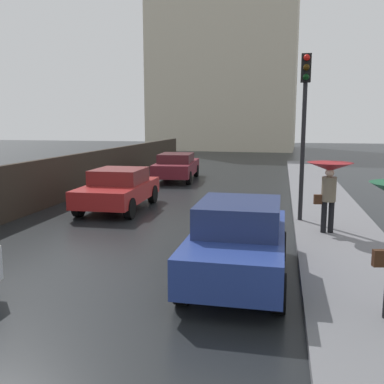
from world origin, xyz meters
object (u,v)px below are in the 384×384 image
Objects in this scene: car_red_mid_road at (119,188)px; car_blue_far_ahead at (239,240)px; pedestrian_with_umbrella_far at (329,176)px; car_maroon_behind_camera at (177,166)px; traffic_light at (304,108)px.

car_blue_far_ahead is (4.60, -5.74, 0.04)m from car_red_mid_road.
car_red_mid_road is 2.24× the size of pedestrian_with_umbrella_far.
car_red_mid_road is at bearing 129.01° from car_blue_far_ahead.
car_red_mid_road is at bearing 84.14° from car_maroon_behind_camera.
car_maroon_behind_camera is 11.74m from pedestrian_with_umbrella_far.
car_blue_far_ahead reaches higher than car_red_mid_road.
car_red_mid_road is at bearing 150.99° from pedestrian_with_umbrella_far.
pedestrian_with_umbrella_far reaches higher than car_maroon_behind_camera.
pedestrian_with_umbrella_far reaches higher than car_blue_far_ahead.
car_red_mid_road is 6.98m from pedestrian_with_umbrella_far.
car_maroon_behind_camera is 2.60× the size of pedestrian_with_umbrella_far.
traffic_light is (5.90, -1.06, 2.60)m from car_red_mid_road.
traffic_light is at bearing 74.74° from car_blue_far_ahead.
traffic_light is (1.30, 4.68, 2.55)m from car_blue_far_ahead.
pedestrian_with_umbrella_far is (6.51, -2.37, 0.88)m from car_red_mid_road.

